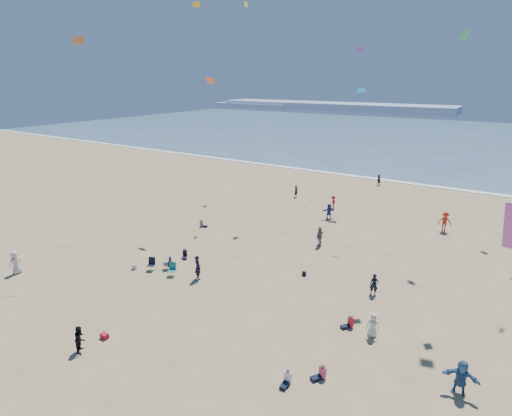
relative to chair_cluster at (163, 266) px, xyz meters
The scene contains 13 objects.
ground 8.88m from the chair_cluster, 50.32° to the right, with size 220.00×220.00×0.00m, color tan.
ocean 88.36m from the chair_cluster, 86.33° to the left, with size 220.00×100.00×0.06m, color #476B84.
surf_line 38.60m from the chair_cluster, 81.57° to the left, with size 220.00×1.20×0.08m, color white.
headland_far 171.99m from the chair_cluster, 108.42° to the left, with size 110.00×20.00×3.20m, color #7A8EA8.
headland_near 184.18m from the chair_cluster, 120.81° to the left, with size 40.00×14.00×2.00m, color #7A8EA8.
standing_flyers 13.48m from the chair_cluster, 38.31° to the left, with size 34.15×47.79×1.94m.
seated_group 7.77m from the chair_cluster, ahead, with size 19.67×15.03×0.84m.
chair_cluster is the anchor object (origin of this frame).
white_tote 2.44m from the chair_cluster, 158.49° to the right, with size 0.35×0.20×0.40m, color silver.
black_backpack 1.11m from the chair_cluster, 103.34° to the left, with size 0.30×0.22×0.38m, color black.
cooler 8.35m from the chair_cluster, 67.91° to the right, with size 0.45×0.30×0.30m, color #AD1826.
navy_bag 10.71m from the chair_cluster, 29.38° to the left, with size 0.28×0.18×0.34m, color black.
kites_aloft 22.53m from the chair_cluster, 25.91° to the left, with size 43.34×44.08×28.01m.
Camera 1 is at (15.18, -12.48, 14.08)m, focal length 28.00 mm.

